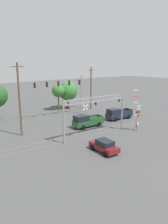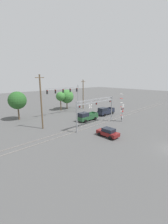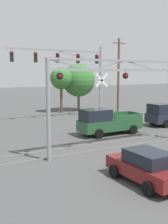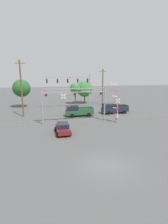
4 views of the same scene
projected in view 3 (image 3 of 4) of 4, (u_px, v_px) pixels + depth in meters
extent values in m
cube|color=gray|center=(121.00, 147.00, 18.84)|extent=(80.00, 0.08, 0.10)
cube|color=gray|center=(109.00, 142.00, 20.08)|extent=(80.00, 0.08, 0.10)
cylinder|color=gray|center=(48.00, 110.00, 15.63)|extent=(0.24, 0.24, 5.81)
cube|color=gray|center=(126.00, 70.00, 17.90)|extent=(10.89, 0.14, 0.14)
cube|color=gray|center=(126.00, 61.00, 17.82)|extent=(10.89, 0.14, 0.14)
cube|color=gray|center=(69.00, 64.00, 15.93)|extent=(2.68, 0.08, 0.67)
cube|color=gray|center=(108.00, 65.00, 17.22)|extent=(2.68, 0.08, 0.67)
cube|color=gray|center=(142.00, 66.00, 18.50)|extent=(2.68, 0.08, 0.67)
cylinder|color=black|center=(60.00, 76.00, 15.72)|extent=(0.38, 0.10, 0.38)
sphere|color=red|center=(60.00, 76.00, 15.66)|extent=(0.18, 0.18, 0.18)
cylinder|color=gray|center=(60.00, 72.00, 15.69)|extent=(0.04, 0.04, 0.10)
cylinder|color=black|center=(125.00, 76.00, 17.95)|extent=(0.38, 0.10, 0.38)
sphere|color=red|center=(126.00, 76.00, 17.89)|extent=(0.18, 0.18, 0.18)
cylinder|color=gray|center=(126.00, 72.00, 17.92)|extent=(0.04, 0.04, 0.10)
cube|color=white|center=(102.00, 80.00, 17.00)|extent=(0.88, 0.03, 0.88)
cube|color=white|center=(102.00, 80.00, 17.00)|extent=(0.88, 0.03, 0.88)
cylinder|color=black|center=(102.00, 80.00, 16.98)|extent=(0.04, 0.04, 0.02)
cylinder|color=gray|center=(100.00, 82.00, 31.89)|extent=(0.24, 0.24, 7.91)
cube|color=gray|center=(58.00, 50.00, 28.89)|extent=(10.53, 0.14, 0.14)
cube|color=gray|center=(80.00, 57.00, 30.24)|extent=(5.28, 0.08, 1.28)
cylinder|color=gray|center=(11.00, 50.00, 26.60)|extent=(0.04, 0.04, 0.30)
cube|color=black|center=(12.00, 57.00, 26.69)|extent=(0.30, 0.26, 0.98)
sphere|color=red|center=(12.00, 53.00, 26.50)|extent=(0.18, 0.18, 0.18)
cylinder|color=gray|center=(35.00, 51.00, 27.75)|extent=(0.04, 0.04, 0.30)
cube|color=black|center=(36.00, 57.00, 27.84)|extent=(0.30, 0.26, 0.98)
sphere|color=red|center=(36.00, 54.00, 27.65)|extent=(0.18, 0.18, 0.18)
cylinder|color=gray|center=(58.00, 52.00, 28.91)|extent=(0.04, 0.04, 0.30)
cube|color=black|center=(58.00, 58.00, 28.99)|extent=(0.30, 0.26, 0.98)
sphere|color=red|center=(58.00, 54.00, 28.80)|extent=(0.18, 0.18, 0.18)
cylinder|color=gray|center=(78.00, 53.00, 30.06)|extent=(0.04, 0.04, 0.30)
cube|color=black|center=(78.00, 59.00, 30.15)|extent=(0.30, 0.26, 0.98)
sphere|color=red|center=(79.00, 55.00, 29.95)|extent=(0.18, 0.18, 0.18)
cylinder|color=gray|center=(97.00, 53.00, 31.21)|extent=(0.04, 0.04, 0.30)
cube|color=black|center=(97.00, 59.00, 31.30)|extent=(0.30, 0.26, 0.98)
sphere|color=red|center=(98.00, 56.00, 31.11)|extent=(0.18, 0.18, 0.18)
cube|color=#23512D|center=(110.00, 124.00, 22.96)|extent=(5.34, 1.82, 0.86)
cube|color=black|center=(95.00, 115.00, 22.15)|extent=(2.20, 1.68, 0.90)
cube|color=#23512D|center=(129.00, 117.00, 22.70)|extent=(2.74, 0.08, 0.40)
cube|color=#23512D|center=(116.00, 114.00, 24.21)|extent=(2.74, 0.08, 0.40)
cube|color=#23512D|center=(135.00, 114.00, 24.14)|extent=(0.10, 1.74, 0.40)
cylinder|color=black|center=(99.00, 134.00, 21.42)|extent=(0.73, 0.24, 0.73)
cylinder|color=black|center=(87.00, 130.00, 23.02)|extent=(0.73, 0.24, 0.73)
cylinder|color=black|center=(133.00, 130.00, 23.02)|extent=(0.73, 0.24, 0.73)
cylinder|color=black|center=(120.00, 126.00, 24.62)|extent=(0.73, 0.24, 0.73)
cube|color=black|center=(162.00, 108.00, 26.36)|extent=(2.25, 1.68, 0.90)
cylinder|color=black|center=(167.00, 124.00, 25.63)|extent=(0.73, 0.24, 0.73)
cylinder|color=black|center=(152.00, 121.00, 27.23)|extent=(0.73, 0.24, 0.73)
cube|color=maroon|center=(146.00, 169.00, 12.73)|extent=(1.73, 3.92, 0.61)
cube|color=black|center=(148.00, 157.00, 12.51)|extent=(1.47, 2.04, 0.59)
cylinder|color=black|center=(115.00, 171.00, 13.36)|extent=(0.24, 0.62, 0.62)
cylinder|color=black|center=(143.00, 165.00, 14.21)|extent=(0.24, 0.62, 0.62)
cylinder|color=black|center=(149.00, 189.00, 11.33)|extent=(0.24, 0.62, 0.62)
cylinder|color=brown|center=(118.00, 76.00, 35.89)|extent=(0.28, 0.28, 9.33)
cube|color=brown|center=(119.00, 43.00, 35.34)|extent=(1.80, 0.12, 0.12)
cylinder|color=silver|center=(114.00, 42.00, 34.93)|extent=(0.08, 0.08, 0.12)
cylinder|color=silver|center=(124.00, 43.00, 35.72)|extent=(0.08, 0.08, 0.12)
cylinder|color=brown|center=(79.00, 101.00, 37.41)|extent=(0.32, 0.32, 2.53)
sphere|color=#387533|center=(79.00, 80.00, 37.02)|extent=(4.36, 4.36, 4.36)
cylinder|color=brown|center=(61.00, 99.00, 35.56)|extent=(0.32, 0.32, 3.38)
sphere|color=#387533|center=(61.00, 78.00, 35.20)|extent=(2.81, 2.81, 2.81)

